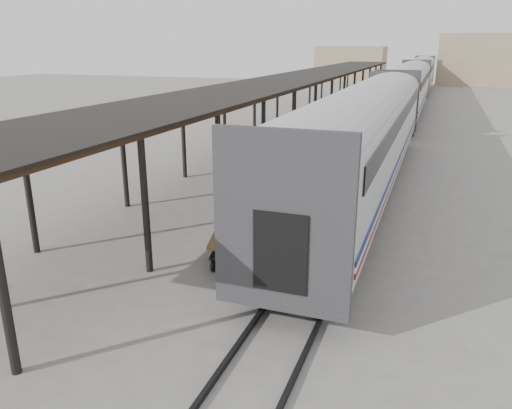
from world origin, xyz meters
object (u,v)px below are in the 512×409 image
object	(u,v)px
baggage_cart	(235,239)
porter	(234,209)
luggage_tug	(301,146)
pedestrian	(279,132)

from	to	relation	value
baggage_cart	porter	bearing A→B (deg)	-83.02
luggage_tug	porter	size ratio (longest dim) A/B	0.81
luggage_tug	pedestrian	distance (m)	3.02
baggage_cart	pedestrian	xyz separation A→B (m)	(-4.00, 17.13, 0.33)
baggage_cart	luggage_tug	xyz separation A→B (m)	(-1.95, 14.95, -0.06)
luggage_tug	baggage_cart	bearing A→B (deg)	-74.20
porter	pedestrian	bearing A→B (deg)	5.93
porter	pedestrian	xyz separation A→B (m)	(-4.25, 17.78, -0.86)
baggage_cart	pedestrian	distance (m)	17.60
luggage_tug	pedestrian	bearing A→B (deg)	141.46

